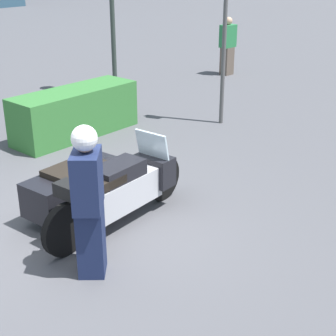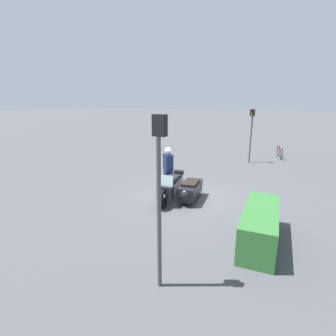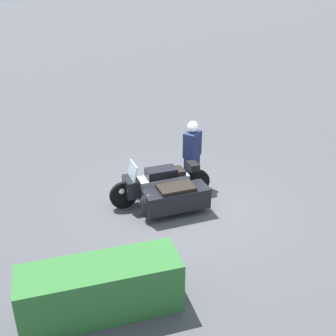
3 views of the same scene
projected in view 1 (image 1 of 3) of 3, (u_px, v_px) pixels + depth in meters
The scene contains 6 objects.
ground_plane at pixel (76, 229), 7.15m from camera, with size 160.00×160.00×0.00m, color #4C4C51.
police_motorcycle at pixel (100, 185), 7.35m from camera, with size 2.69×1.31×1.18m.
officer_rider at pixel (88, 199), 5.83m from camera, with size 0.58×0.57×1.86m.
hedge_bush_curbside at pixel (75, 113), 10.62m from camera, with size 2.74×0.89×0.97m, color #337033.
traffic_light_near at pixel (224, 15), 10.64m from camera, with size 0.23×0.27×3.59m.
pedestrian_bystander at pixel (228, 46), 15.74m from camera, with size 0.52×0.34×1.74m.
Camera 1 is at (-3.88, -5.06, 3.58)m, focal length 55.00 mm.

